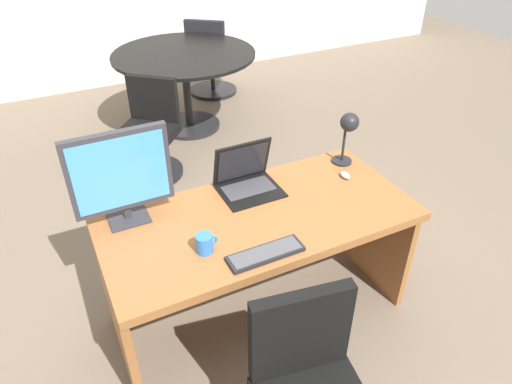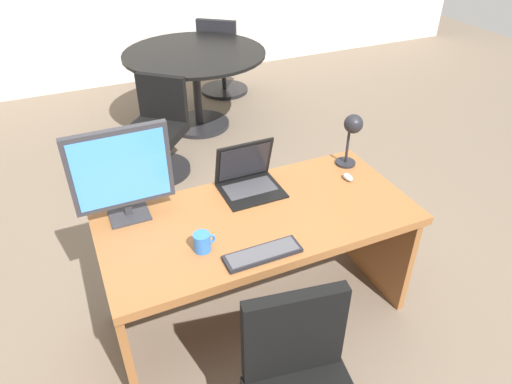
# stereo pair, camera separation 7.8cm
# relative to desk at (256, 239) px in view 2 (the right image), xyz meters

# --- Properties ---
(ground) EXTENTS (12.00, 12.00, 0.00)m
(ground) POSITION_rel_desk_xyz_m (0.00, 1.46, -0.54)
(ground) COLOR #6B5B4C
(desk) EXTENTS (1.63, 0.77, 0.74)m
(desk) POSITION_rel_desk_xyz_m (0.00, 0.00, 0.00)
(desk) COLOR brown
(desk) RESTS_ON ground
(monitor) EXTENTS (0.49, 0.16, 0.50)m
(monitor) POSITION_rel_desk_xyz_m (-0.61, 0.22, 0.47)
(monitor) COLOR #2D2D33
(monitor) RESTS_ON desk
(laptop) EXTENTS (0.33, 0.29, 0.27)m
(laptop) POSITION_rel_desk_xyz_m (0.05, 0.23, 0.27)
(laptop) COLOR black
(laptop) RESTS_ON desk
(keyboard) EXTENTS (0.37, 0.11, 0.02)m
(keyboard) POSITION_rel_desk_xyz_m (-0.11, -0.33, 0.20)
(keyboard) COLOR black
(keyboard) RESTS_ON desk
(mouse) EXTENTS (0.04, 0.08, 0.03)m
(mouse) POSITION_rel_desk_xyz_m (0.61, 0.06, 0.21)
(mouse) COLOR #B7BABF
(mouse) RESTS_ON desk
(desk_lamp) EXTENTS (0.12, 0.14, 0.34)m
(desk_lamp) POSITION_rel_desk_xyz_m (0.69, 0.19, 0.43)
(desk_lamp) COLOR black
(desk_lamp) RESTS_ON desk
(coffee_mug) EXTENTS (0.11, 0.08, 0.09)m
(coffee_mug) POSITION_rel_desk_xyz_m (-0.35, -0.18, 0.24)
(coffee_mug) COLOR blue
(coffee_mug) RESTS_ON desk
(meeting_table) EXTENTS (1.37, 1.37, 0.78)m
(meeting_table) POSITION_rel_desk_xyz_m (0.47, 2.49, 0.05)
(meeting_table) COLOR black
(meeting_table) RESTS_ON ground
(meeting_chair_near) EXTENTS (0.65, 0.66, 0.81)m
(meeting_chair_near) POSITION_rel_desk_xyz_m (-0.11, 1.81, -0.22)
(meeting_chair_near) COLOR black
(meeting_chair_near) RESTS_ON ground
(meeting_chair_far) EXTENTS (0.65, 0.65, 0.89)m
(meeting_chair_far) POSITION_rel_desk_xyz_m (1.00, 3.20, -0.19)
(meeting_chair_far) COLOR black
(meeting_chair_far) RESTS_ON ground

